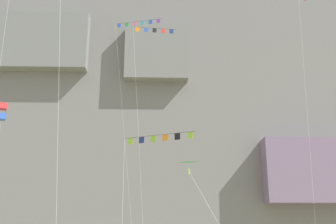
{
  "coord_description": "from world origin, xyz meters",
  "views": [
    {
      "loc": [
        0.28,
        -8.41,
        3.61
      ],
      "look_at": [
        1.15,
        24.82,
        13.73
      ],
      "focal_mm": 44.16,
      "sensor_mm": 36.0,
      "label": 1
    }
  ],
  "objects": [
    {
      "name": "kite_banner_far_left",
      "position": [
        0.31,
        26.37,
        11.55
      ],
      "size": [
        6.21,
        6.68,
        12.16
      ],
      "color": "black",
      "rests_on": "ground"
    },
    {
      "name": "kite_box_front_field",
      "position": [
        -10.97,
        20.35,
        12.25
      ],
      "size": [
        1.37,
        2.0,
        12.92
      ],
      "color": "red",
      "rests_on": "ground"
    },
    {
      "name": "kite_banner_high_right",
      "position": [
        -0.27,
        30.9,
        22.98
      ],
      "size": [
        4.53,
        3.61,
        25.02
      ],
      "color": "black",
      "rests_on": "ground"
    },
    {
      "name": "cliff_face",
      "position": [
        0.01,
        63.26,
        34.74
      ],
      "size": [
        180.0,
        24.58,
        69.56
      ],
      "color": "slate",
      "rests_on": "ground"
    },
    {
      "name": "kite_delta_upper_mid",
      "position": [
        2.05,
        13.13,
        6.81
      ],
      "size": [
        3.54,
        6.15,
        7.19
      ],
      "color": "green",
      "rests_on": "ground"
    },
    {
      "name": "kite_banner_mid_left",
      "position": [
        -2.15,
        34.66,
        25.67
      ],
      "size": [
        5.58,
        1.91,
        27.8
      ],
      "color": "black",
      "rests_on": "ground"
    }
  ]
}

